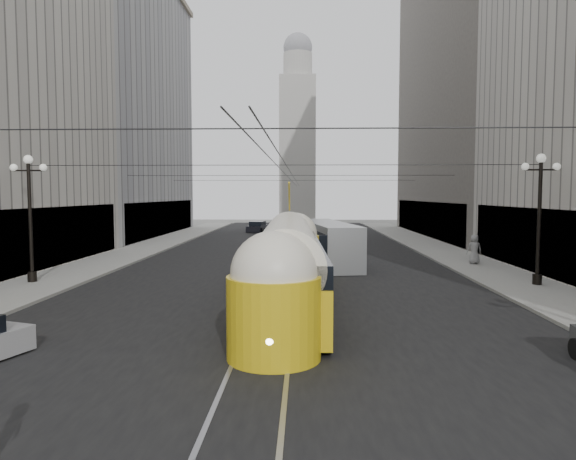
{
  "coord_description": "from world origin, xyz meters",
  "views": [
    {
      "loc": [
        1.18,
        -7.29,
        4.57
      ],
      "look_at": [
        0.51,
        13.38,
        3.12
      ],
      "focal_mm": 32.0,
      "sensor_mm": 36.0,
      "label": 1
    }
  ],
  "objects": [
    {
      "name": "streetcar",
      "position": [
        0.5,
        13.62,
        1.77
      ],
      "size": [
        2.96,
        16.54,
        3.63
      ],
      "color": "gold",
      "rests_on": "ground"
    },
    {
      "name": "rail_left",
      "position": [
        -0.75,
        32.5,
        0.0
      ],
      "size": [
        0.12,
        85.0,
        0.04
      ],
      "primitive_type": "cube",
      "color": "gray",
      "rests_on": "ground"
    },
    {
      "name": "catenary",
      "position": [
        0.12,
        31.49,
        5.88
      ],
      "size": [
        25.0,
        72.0,
        0.23
      ],
      "color": "black",
      "rests_on": "ground"
    },
    {
      "name": "lamppost_right_mid",
      "position": [
        12.6,
        18.0,
        3.74
      ],
      "size": [
        1.86,
        0.44,
        6.37
      ],
      "color": "black",
      "rests_on": "sidewalk_right"
    },
    {
      "name": "city_bus",
      "position": [
        2.74,
        26.32,
        1.49
      ],
      "size": [
        3.83,
        10.94,
        2.71
      ],
      "color": "#97999C",
      "rests_on": "ground"
    },
    {
      "name": "rail_right",
      "position": [
        0.75,
        32.5,
        0.0
      ],
      "size": [
        0.12,
        85.0,
        0.04
      ],
      "primitive_type": "cube",
      "color": "gray",
      "rests_on": "ground"
    },
    {
      "name": "building_left_far",
      "position": [
        -19.99,
        48.0,
        14.31
      ],
      "size": [
        12.6,
        28.6,
        28.6
      ],
      "color": "#999999",
      "rests_on": "ground"
    },
    {
      "name": "lamppost_left_mid",
      "position": [
        -12.6,
        18.0,
        3.74
      ],
      "size": [
        1.86,
        0.44,
        6.37
      ],
      "color": "black",
      "rests_on": "sidewalk_left"
    },
    {
      "name": "building_right_far",
      "position": [
        20.0,
        48.0,
        16.31
      ],
      "size": [
        12.6,
        32.6,
        32.6
      ],
      "color": "#514C47",
      "rests_on": "ground"
    },
    {
      "name": "sedan_white_far",
      "position": [
        4.25,
        45.52,
        0.63
      ],
      "size": [
        2.44,
        4.6,
        1.38
      ],
      "color": "white",
      "rests_on": "ground"
    },
    {
      "name": "road",
      "position": [
        0.0,
        32.5,
        0.0
      ],
      "size": [
        20.0,
        85.0,
        0.02
      ],
      "primitive_type": "cube",
      "color": "black",
      "rests_on": "ground"
    },
    {
      "name": "sedan_dark_far",
      "position": [
        -4.48,
        54.29,
        0.59
      ],
      "size": [
        2.43,
        4.4,
        1.31
      ],
      "color": "black",
      "rests_on": "ground"
    },
    {
      "name": "distant_tower",
      "position": [
        0.0,
        80.0,
        14.97
      ],
      "size": [
        6.0,
        6.0,
        31.36
      ],
      "color": "#B2AFA8",
      "rests_on": "ground"
    },
    {
      "name": "pedestrian_sidewalk_right",
      "position": [
        11.96,
        25.42,
        1.09
      ],
      "size": [
        0.92,
        0.57,
        1.88
      ],
      "primitive_type": "imported",
      "rotation": [
        0.0,
        0.0,
        3.13
      ],
      "color": "gray",
      "rests_on": "sidewalk_right"
    },
    {
      "name": "sidewalk_right",
      "position": [
        12.0,
        36.0,
        0.07
      ],
      "size": [
        4.0,
        72.0,
        0.15
      ],
      "primitive_type": "cube",
      "color": "gray",
      "rests_on": "ground"
    },
    {
      "name": "sidewalk_left",
      "position": [
        -12.0,
        36.0,
        0.07
      ],
      "size": [
        4.0,
        72.0,
        0.15
      ],
      "primitive_type": "cube",
      "color": "gray",
      "rests_on": "ground"
    }
  ]
}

